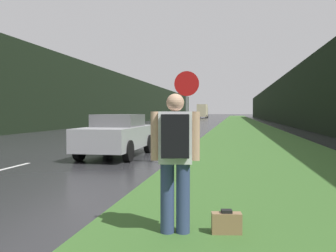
% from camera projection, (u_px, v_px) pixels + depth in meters
% --- Properties ---
extents(grass_verge, '(6.00, 240.00, 0.02)m').
position_uv_depth(grass_verge, '(243.00, 126.00, 40.35)').
color(grass_verge, '#386028').
rests_on(grass_verge, ground_plane).
extents(lane_stripe_c, '(0.12, 3.00, 0.01)m').
position_uv_depth(lane_stripe_c, '(97.00, 146.00, 16.30)').
color(lane_stripe_c, silver).
rests_on(lane_stripe_c, ground_plane).
extents(lane_stripe_d, '(0.12, 3.00, 0.01)m').
position_uv_depth(lane_stripe_d, '(138.00, 136.00, 23.18)').
color(lane_stripe_d, silver).
rests_on(lane_stripe_d, ground_plane).
extents(lane_stripe_e, '(0.12, 3.00, 0.01)m').
position_uv_depth(lane_stripe_e, '(160.00, 131.00, 30.05)').
color(lane_stripe_e, silver).
rests_on(lane_stripe_e, ground_plane).
extents(treeline_far_side, '(2.00, 140.00, 6.89)m').
position_uv_depth(treeline_far_side, '(123.00, 100.00, 53.24)').
color(treeline_far_side, black).
rests_on(treeline_far_side, ground_plane).
extents(treeline_near_side, '(2.00, 140.00, 6.19)m').
position_uv_depth(treeline_near_side, '(286.00, 101.00, 48.95)').
color(treeline_near_side, black).
rests_on(treeline_near_side, ground_plane).
extents(stop_sign, '(0.71, 0.07, 2.74)m').
position_uv_depth(stop_sign, '(187.00, 107.00, 10.18)').
color(stop_sign, slate).
rests_on(stop_sign, ground_plane).
extents(hitchhiker_with_backpack, '(0.62, 0.47, 1.80)m').
position_uv_depth(hitchhiker_with_backpack, '(175.00, 154.00, 4.47)').
color(hitchhiker_with_backpack, navy).
rests_on(hitchhiker_with_backpack, ground_plane).
extents(suitcase, '(0.40, 0.20, 0.32)m').
position_uv_depth(suitcase, '(226.00, 223.00, 4.51)').
color(suitcase, olive).
rests_on(suitcase, ground_plane).
extents(car_passing_near, '(1.84, 4.23, 1.48)m').
position_uv_depth(car_passing_near, '(117.00, 135.00, 12.59)').
color(car_passing_near, '#9E9EA3').
rests_on(car_passing_near, ground_plane).
extents(delivery_truck, '(2.48, 8.88, 3.63)m').
position_uv_depth(delivery_truck, '(203.00, 111.00, 94.65)').
color(delivery_truck, '#6E684F').
rests_on(delivery_truck, ground_plane).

